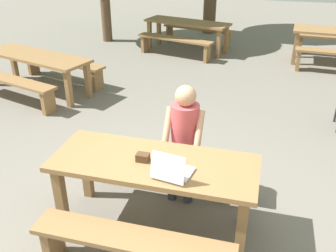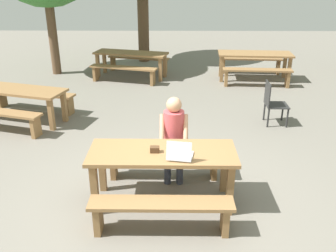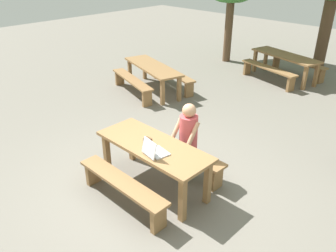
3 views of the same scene
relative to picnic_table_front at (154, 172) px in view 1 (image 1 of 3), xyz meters
name	(u,v)px [view 1 (image 1 of 3)]	position (x,y,z in m)	size (l,w,h in m)	color
ground_plane	(155,225)	(0.00, 0.00, -0.65)	(30.00, 30.00, 0.00)	slate
picnic_table_front	(154,172)	(0.00, 0.00, 0.00)	(1.93, 0.75, 0.77)	olive
bench_near	(132,246)	(0.00, -0.64, -0.33)	(1.73, 0.30, 0.43)	olive
bench_far	(171,164)	(0.00, 0.64, -0.33)	(1.73, 0.30, 0.43)	olive
laptop	(172,170)	(0.22, -0.19, 0.18)	(0.36, 0.35, 0.26)	silver
small_pouch	(143,157)	(-0.10, -0.03, 0.16)	(0.12, 0.09, 0.08)	#4C331E
person_seated	(184,134)	(0.15, 0.61, 0.10)	(0.41, 0.41, 1.29)	#333847
picnic_table_mid	(187,26)	(-1.07, 6.32, -0.04)	(2.21, 1.18, 0.73)	olive
bench_mid_south	(175,42)	(-1.23, 5.71, -0.31)	(1.91, 0.76, 0.45)	olive
bench_mid_north	(198,32)	(-0.91, 6.94, -0.31)	(1.91, 0.76, 0.45)	olive
picnic_table_distant	(36,60)	(-3.13, 2.92, -0.06)	(2.28, 1.26, 0.70)	olive
bench_distant_south	(11,84)	(-3.30, 2.34, -0.31)	(1.97, 0.83, 0.44)	olive
bench_distant_north	(63,65)	(-2.96, 3.51, -0.31)	(1.97, 0.83, 0.44)	olive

